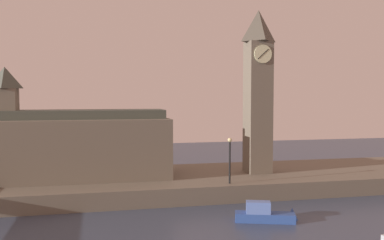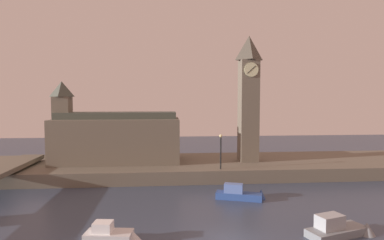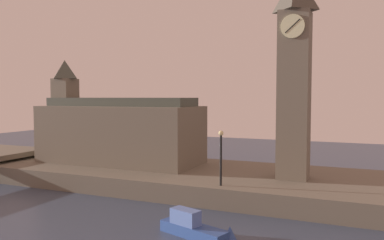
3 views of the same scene
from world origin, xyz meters
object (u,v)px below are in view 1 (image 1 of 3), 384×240
at_px(parliament_hall, 79,144).
at_px(streetlamp, 230,155).
at_px(boat_tour_blue, 269,215).
at_px(clock_tower, 258,89).

bearing_deg(parliament_hall, streetlamp, -23.90).
bearing_deg(boat_tour_blue, clock_tower, 72.80).
distance_m(streetlamp, boat_tour_blue, 7.24).
relative_size(streetlamp, boat_tour_blue, 0.79).
height_order(clock_tower, boat_tour_blue, clock_tower).
distance_m(clock_tower, parliament_hall, 17.64).
bearing_deg(streetlamp, parliament_hall, 156.10).
xyz_separation_m(clock_tower, boat_tour_blue, (-3.35, -10.81, -9.13)).
bearing_deg(clock_tower, streetlamp, -133.55).
relative_size(clock_tower, boat_tour_blue, 3.18).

